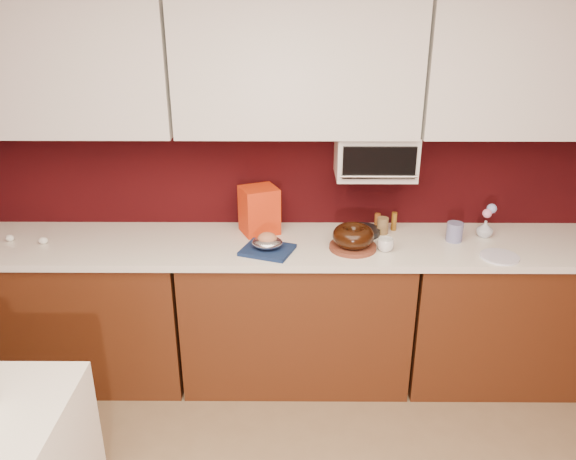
# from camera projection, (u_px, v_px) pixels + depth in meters

# --- Properties ---
(wall_back) EXTENTS (4.00, 0.02, 2.50)m
(wall_back) POSITION_uv_depth(u_px,v_px,m) (296.00, 169.00, 3.39)
(wall_back) COLOR #320608
(wall_back) RESTS_ON floor
(base_cabinet_left) EXTENTS (1.31, 0.58, 0.86)m
(base_cabinet_left) POSITION_uv_depth(u_px,v_px,m) (78.00, 312.00, 3.42)
(base_cabinet_left) COLOR #532610
(base_cabinet_left) RESTS_ON floor
(base_cabinet_center) EXTENTS (1.31, 0.58, 0.86)m
(base_cabinet_center) POSITION_uv_depth(u_px,v_px,m) (296.00, 313.00, 3.42)
(base_cabinet_center) COLOR #532610
(base_cabinet_center) RESTS_ON floor
(base_cabinet_right) EXTENTS (1.31, 0.58, 0.86)m
(base_cabinet_right) POSITION_uv_depth(u_px,v_px,m) (515.00, 314.00, 3.41)
(base_cabinet_right) COLOR #532610
(base_cabinet_right) RESTS_ON floor
(countertop) EXTENTS (4.00, 0.62, 0.04)m
(countertop) POSITION_uv_depth(u_px,v_px,m) (296.00, 246.00, 3.24)
(countertop) COLOR white
(countertop) RESTS_ON base_cabinet_center
(upper_cabinet_left) EXTENTS (1.31, 0.33, 0.70)m
(upper_cabinet_left) POSITION_uv_depth(u_px,v_px,m) (49.00, 69.00, 3.01)
(upper_cabinet_left) COLOR white
(upper_cabinet_left) RESTS_ON wall_back
(upper_cabinet_center) EXTENTS (1.31, 0.33, 0.70)m
(upper_cabinet_center) POSITION_uv_depth(u_px,v_px,m) (297.00, 70.00, 3.00)
(upper_cabinet_center) COLOR white
(upper_cabinet_center) RESTS_ON wall_back
(upper_cabinet_right) EXTENTS (1.31, 0.33, 0.70)m
(upper_cabinet_right) POSITION_uv_depth(u_px,v_px,m) (546.00, 70.00, 2.99)
(upper_cabinet_right) COLOR white
(upper_cabinet_right) RESTS_ON wall_back
(toaster_oven) EXTENTS (0.45, 0.30, 0.25)m
(toaster_oven) POSITION_uv_depth(u_px,v_px,m) (375.00, 155.00, 3.20)
(toaster_oven) COLOR white
(toaster_oven) RESTS_ON upper_cabinet_center
(toaster_oven_door) EXTENTS (0.40, 0.02, 0.18)m
(toaster_oven_door) POSITION_uv_depth(u_px,v_px,m) (379.00, 163.00, 3.05)
(toaster_oven_door) COLOR black
(toaster_oven_door) RESTS_ON toaster_oven
(toaster_oven_handle) EXTENTS (0.42, 0.02, 0.02)m
(toaster_oven_handle) POSITION_uv_depth(u_px,v_px,m) (379.00, 177.00, 3.07)
(toaster_oven_handle) COLOR silver
(toaster_oven_handle) RESTS_ON toaster_oven
(cake_base) EXTENTS (0.29, 0.29, 0.02)m
(cake_base) POSITION_uv_depth(u_px,v_px,m) (353.00, 247.00, 3.15)
(cake_base) COLOR brown
(cake_base) RESTS_ON countertop
(bundt_cake) EXTENTS (0.27, 0.27, 0.09)m
(bundt_cake) POSITION_uv_depth(u_px,v_px,m) (353.00, 236.00, 3.12)
(bundt_cake) COLOR black
(bundt_cake) RESTS_ON cake_base
(navy_towel) EXTENTS (0.33, 0.30, 0.02)m
(navy_towel) POSITION_uv_depth(u_px,v_px,m) (267.00, 250.00, 3.11)
(navy_towel) COLOR #14254D
(navy_towel) RESTS_ON countertop
(foil_ham_nest) EXTENTS (0.21, 0.19, 0.06)m
(foil_ham_nest) POSITION_uv_depth(u_px,v_px,m) (267.00, 243.00, 3.10)
(foil_ham_nest) COLOR silver
(foil_ham_nest) RESTS_ON navy_towel
(roasted_ham) EXTENTS (0.12, 0.10, 0.07)m
(roasted_ham) POSITION_uv_depth(u_px,v_px,m) (267.00, 238.00, 3.09)
(roasted_ham) COLOR tan
(roasted_ham) RESTS_ON foil_ham_nest
(pandoro_box) EXTENTS (0.26, 0.25, 0.28)m
(pandoro_box) POSITION_uv_depth(u_px,v_px,m) (259.00, 210.00, 3.33)
(pandoro_box) COLOR red
(pandoro_box) RESTS_ON countertop
(dark_pan) EXTENTS (0.27, 0.27, 0.04)m
(dark_pan) POSITION_uv_depth(u_px,v_px,m) (363.00, 231.00, 3.34)
(dark_pan) COLOR black
(dark_pan) RESTS_ON countertop
(coffee_mug) EXTENTS (0.11, 0.11, 0.09)m
(coffee_mug) POSITION_uv_depth(u_px,v_px,m) (386.00, 244.00, 3.11)
(coffee_mug) COLOR white
(coffee_mug) RESTS_ON countertop
(blue_jar) EXTENTS (0.10, 0.10, 0.11)m
(blue_jar) POSITION_uv_depth(u_px,v_px,m) (455.00, 232.00, 3.24)
(blue_jar) COLOR navy
(blue_jar) RESTS_ON countertop
(flower_vase) EXTENTS (0.10, 0.10, 0.11)m
(flower_vase) POSITION_uv_depth(u_px,v_px,m) (485.00, 228.00, 3.29)
(flower_vase) COLOR #B3BECB
(flower_vase) RESTS_ON countertop
(flower_pink) EXTENTS (0.05, 0.05, 0.05)m
(flower_pink) POSITION_uv_depth(u_px,v_px,m) (487.00, 213.00, 3.26)
(flower_pink) COLOR pink
(flower_pink) RESTS_ON flower_vase
(flower_blue) EXTENTS (0.06, 0.06, 0.06)m
(flower_blue) POSITION_uv_depth(u_px,v_px,m) (492.00, 209.00, 3.27)
(flower_blue) COLOR #96AAF0
(flower_blue) RESTS_ON flower_vase
(china_plate) EXTENTS (0.25, 0.25, 0.01)m
(china_plate) POSITION_uv_depth(u_px,v_px,m) (500.00, 257.00, 3.05)
(china_plate) COLOR white
(china_plate) RESTS_ON countertop
(amber_bottle) EXTENTS (0.05, 0.05, 0.11)m
(amber_bottle) POSITION_uv_depth(u_px,v_px,m) (377.00, 222.00, 3.39)
(amber_bottle) COLOR #914B1A
(amber_bottle) RESTS_ON countertop
(paper_cup) EXTENTS (0.07, 0.07, 0.10)m
(paper_cup) POSITION_uv_depth(u_px,v_px,m) (383.00, 226.00, 3.34)
(paper_cup) COLOR brown
(paper_cup) RESTS_ON countertop
(egg_left) EXTENTS (0.06, 0.05, 0.04)m
(egg_left) POSITION_uv_depth(u_px,v_px,m) (10.00, 238.00, 3.24)
(egg_left) COLOR white
(egg_left) RESTS_ON countertop
(egg_right) EXTENTS (0.06, 0.06, 0.04)m
(egg_right) POSITION_uv_depth(u_px,v_px,m) (43.00, 241.00, 3.21)
(egg_right) COLOR white
(egg_right) RESTS_ON countertop
(amber_bottle_tall) EXTENTS (0.04, 0.04, 0.11)m
(amber_bottle_tall) POSITION_uv_depth(u_px,v_px,m) (394.00, 221.00, 3.39)
(amber_bottle_tall) COLOR brown
(amber_bottle_tall) RESTS_ON countertop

